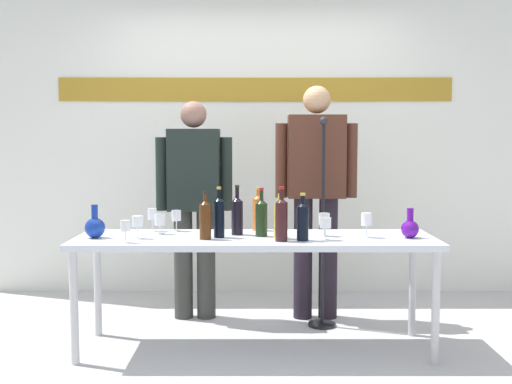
{
  "coord_description": "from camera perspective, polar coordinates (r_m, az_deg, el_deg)",
  "views": [
    {
      "loc": [
        0.01,
        -3.92,
        1.36
      ],
      "look_at": [
        0.0,
        0.15,
        1.01
      ],
      "focal_mm": 43.62,
      "sensor_mm": 36.0,
      "label": 1
    }
  ],
  "objects": [
    {
      "name": "presenter_right",
      "position": [
        4.66,
        5.63,
        0.57
      ],
      "size": [
        0.61,
        0.22,
        1.75
      ],
      "color": "black",
      "rests_on": "ground"
    },
    {
      "name": "display_table",
      "position": [
        3.98,
        -0.0,
        -4.95
      ],
      "size": [
        2.29,
        0.65,
        0.73
      ],
      "color": "silver",
      "rests_on": "ground"
    },
    {
      "name": "ground_plane",
      "position": [
        4.15,
        -0.0,
        -14.17
      ],
      "size": [
        10.0,
        10.0,
        0.0
      ],
      "primitive_type": "plane",
      "color": "#BABABC"
    },
    {
      "name": "wine_glass_right_2",
      "position": [
        3.99,
        10.21,
        -2.52
      ],
      "size": [
        0.07,
        0.07,
        0.16
      ],
      "color": "white",
      "rests_on": "display_table"
    },
    {
      "name": "wine_bottle_6",
      "position": [
        3.82,
        4.4,
        -2.57
      ],
      "size": [
        0.07,
        0.07,
        0.29
      ],
      "color": "black",
      "rests_on": "display_table"
    },
    {
      "name": "wine_bottle_7",
      "position": [
        3.87,
        -4.58,
        -2.44
      ],
      "size": [
        0.07,
        0.07,
        0.3
      ],
      "color": "#45240D",
      "rests_on": "display_table"
    },
    {
      "name": "microphone_stand",
      "position": [
        4.52,
        6.21,
        -5.98
      ],
      "size": [
        0.2,
        0.2,
        1.51
      ],
      "color": "black",
      "rests_on": "ground"
    },
    {
      "name": "wine_glass_left_1",
      "position": [
        4.26,
        -9.4,
        -2.05
      ],
      "size": [
        0.06,
        0.06,
        0.15
      ],
      "color": "white",
      "rests_on": "display_table"
    },
    {
      "name": "wine_glass_right_0",
      "position": [
        4.01,
        6.37,
        -2.51
      ],
      "size": [
        0.07,
        0.07,
        0.15
      ],
      "color": "white",
      "rests_on": "display_table"
    },
    {
      "name": "presenter_left",
      "position": [
        4.67,
        -5.6,
        -0.45
      ],
      "size": [
        0.57,
        0.22,
        1.63
      ],
      "color": "#343531",
      "rests_on": "ground"
    },
    {
      "name": "wine_glass_left_3",
      "position": [
        4.23,
        -7.22,
        -2.2
      ],
      "size": [
        0.06,
        0.06,
        0.14
      ],
      "color": "white",
      "rests_on": "display_table"
    },
    {
      "name": "wine_glass_left_2",
      "position": [
        3.81,
        -11.8,
        -3.11
      ],
      "size": [
        0.06,
        0.06,
        0.14
      ],
      "color": "white",
      "rests_on": "display_table"
    },
    {
      "name": "decanter_blue_left",
      "position": [
        4.04,
        -14.46,
        -3.11
      ],
      "size": [
        0.13,
        0.13,
        0.21
      ],
      "color": "navy",
      "rests_on": "display_table"
    },
    {
      "name": "wine_glass_left_0",
      "position": [
        3.95,
        -10.69,
        -2.71
      ],
      "size": [
        0.07,
        0.07,
        0.14
      ],
      "color": "white",
      "rests_on": "display_table"
    },
    {
      "name": "decanter_blue_right",
      "position": [
        4.03,
        14.03,
        -3.21
      ],
      "size": [
        0.11,
        0.11,
        0.19
      ],
      "color": "#551093",
      "rests_on": "display_table"
    },
    {
      "name": "wine_bottle_0",
      "position": [
        4.23,
        0.29,
        -1.8
      ],
      "size": [
        0.07,
        0.07,
        0.29
      ],
      "color": "orange",
      "rests_on": "display_table"
    },
    {
      "name": "wine_glass_right_1",
      "position": [
        3.85,
        6.47,
        -2.87
      ],
      "size": [
        0.07,
        0.07,
        0.14
      ],
      "color": "white",
      "rests_on": "display_table"
    },
    {
      "name": "wine_bottle_1",
      "position": [
        3.78,
        2.44,
        -2.4
      ],
      "size": [
        0.08,
        0.08,
        0.33
      ],
      "color": "#331618",
      "rests_on": "display_table"
    },
    {
      "name": "wine_glass_left_4",
      "position": [
        4.11,
        -8.72,
        -2.55
      ],
      "size": [
        0.07,
        0.07,
        0.13
      ],
      "color": "white",
      "rests_on": "display_table"
    },
    {
      "name": "wine_bottle_5",
      "position": [
        3.93,
        -3.31,
        -2.21
      ],
      "size": [
        0.07,
        0.07,
        0.32
      ],
      "color": "black",
      "rests_on": "display_table"
    },
    {
      "name": "wine_bottle_3",
      "position": [
        4.04,
        -1.64,
        -2.07
      ],
      "size": [
        0.07,
        0.07,
        0.32
      ],
      "color": "black",
      "rests_on": "display_table"
    },
    {
      "name": "wine_bottle_2",
      "position": [
        3.88,
        2.29,
        -2.39
      ],
      "size": [
        0.07,
        0.07,
        0.3
      ],
      "color": "gold",
      "rests_on": "display_table"
    },
    {
      "name": "back_wall",
      "position": [
        5.5,
        0.02,
        6.43
      ],
      "size": [
        4.87,
        0.11,
        3.0
      ],
      "color": "white",
      "rests_on": "ground"
    },
    {
      "name": "wine_bottle_4",
      "position": [
        3.97,
        0.6,
        -2.26
      ],
      "size": [
        0.08,
        0.08,
        0.31
      ],
      "color": "black",
      "rests_on": "display_table"
    }
  ]
}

